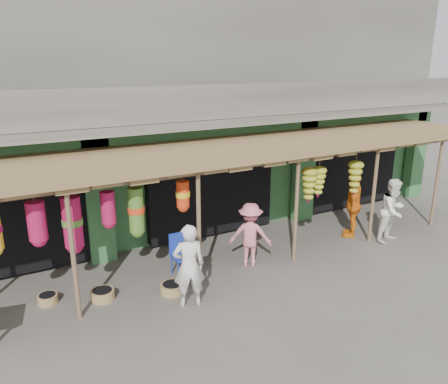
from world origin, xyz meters
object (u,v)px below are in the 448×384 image
person_right (393,211)px  person_vendor (353,204)px  person_shopper (250,235)px  person_front (189,266)px  blue_chair (181,252)px

person_right → person_vendor: bearing=120.9°
person_vendor → person_shopper: (-3.38, -0.18, -0.15)m
person_front → person_shopper: bearing=-140.5°
person_vendor → blue_chair: bearing=-45.9°
person_right → blue_chair: bearing=160.6°
person_right → person_shopper: (-4.03, 0.59, -0.09)m
person_right → person_vendor: (-0.66, 0.77, 0.06)m
person_front → person_vendor: person_vendor is taller
blue_chair → person_front: 1.39m
person_right → person_vendor: 1.01m
person_vendor → person_right: bearing=86.9°
blue_chair → person_vendor: 4.98m
blue_chair → person_vendor: bearing=-2.8°
blue_chair → person_right: size_ratio=0.55×
blue_chair → person_right: person_right is taller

